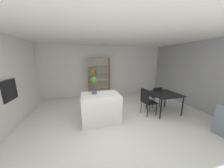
# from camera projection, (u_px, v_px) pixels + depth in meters

# --- Properties ---
(ground_plane) EXTENTS (9.90, 9.90, 0.00)m
(ground_plane) POSITION_uv_depth(u_px,v_px,m) (115.00, 126.00, 3.35)
(ground_plane) COLOR silver
(ceiling_slab) EXTENTS (7.19, 6.27, 0.06)m
(ceiling_slab) POSITION_uv_depth(u_px,v_px,m) (115.00, 30.00, 2.76)
(ceiling_slab) COLOR white
(ceiling_slab) RESTS_ON ground_plane
(back_partition) EXTENTS (7.19, 0.06, 2.67)m
(back_partition) POSITION_uv_depth(u_px,v_px,m) (99.00, 71.00, 5.99)
(back_partition) COLOR silver
(back_partition) RESTS_ON ground_plane
(right_partition_gray) EXTENTS (0.06, 6.27, 2.67)m
(right_partition_gray) POSITION_uv_depth(u_px,v_px,m) (211.00, 78.00, 3.93)
(right_partition_gray) COLOR #9E9EA3
(right_partition_gray) RESTS_ON ground_plane
(built_in_oven) EXTENTS (0.06, 0.60, 0.59)m
(built_in_oven) POSITION_uv_depth(u_px,v_px,m) (9.00, 90.00, 3.06)
(built_in_oven) COLOR black
(built_in_oven) RESTS_ON ground_plane
(kitchen_island) EXTENTS (1.18, 0.77, 0.92)m
(kitchen_island) POSITION_uv_depth(u_px,v_px,m) (101.00, 108.00, 3.53)
(kitchen_island) COLOR white
(kitchen_island) RESTS_ON ground_plane
(potted_plant_on_island) EXTENTS (0.18, 0.18, 0.54)m
(potted_plant_on_island) POSITION_uv_depth(u_px,v_px,m) (94.00, 84.00, 3.40)
(potted_plant_on_island) COLOR #4C4C51
(potted_plant_on_island) RESTS_ON kitchen_island
(open_bookshelf) EXTENTS (1.12, 0.33, 2.08)m
(open_bookshelf) POSITION_uv_depth(u_px,v_px,m) (98.00, 77.00, 5.67)
(open_bookshelf) COLOR #997551
(open_bookshelf) RESTS_ON ground_plane
(dining_table) EXTENTS (1.00, 0.96, 0.75)m
(dining_table) POSITION_uv_depth(u_px,v_px,m) (164.00, 95.00, 4.09)
(dining_table) COLOR black
(dining_table) RESTS_ON ground_plane
(dining_chair_far) EXTENTS (0.44, 0.43, 0.86)m
(dining_chair_far) POSITION_uv_depth(u_px,v_px,m) (155.00, 95.00, 4.61)
(dining_chair_far) COLOR black
(dining_chair_far) RESTS_ON ground_plane
(dining_chair_island_side) EXTENTS (0.47, 0.47, 0.97)m
(dining_chair_island_side) POSITION_uv_depth(u_px,v_px,m) (147.00, 100.00, 3.92)
(dining_chair_island_side) COLOR black
(dining_chair_island_side) RESTS_ON ground_plane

